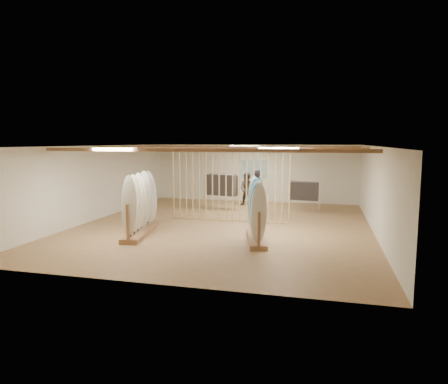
% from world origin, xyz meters
% --- Properties ---
extents(floor, '(12.00, 12.00, 0.00)m').
position_xyz_m(floor, '(0.00, 0.00, 0.00)').
color(floor, '#A67C50').
rests_on(floor, ground).
extents(ceiling, '(12.00, 12.00, 0.00)m').
position_xyz_m(ceiling, '(0.00, 0.00, 2.80)').
color(ceiling, '#9C9A93').
rests_on(ceiling, ground).
extents(wall_back, '(12.00, 0.00, 12.00)m').
position_xyz_m(wall_back, '(0.00, 6.00, 1.40)').
color(wall_back, white).
rests_on(wall_back, ground).
extents(wall_front, '(12.00, 0.00, 12.00)m').
position_xyz_m(wall_front, '(0.00, -6.00, 1.40)').
color(wall_front, white).
rests_on(wall_front, ground).
extents(wall_left, '(0.00, 12.00, 12.00)m').
position_xyz_m(wall_left, '(-5.00, 0.00, 1.40)').
color(wall_left, white).
rests_on(wall_left, ground).
extents(wall_right, '(0.00, 12.00, 12.00)m').
position_xyz_m(wall_right, '(5.00, 0.00, 1.40)').
color(wall_right, white).
rests_on(wall_right, ground).
extents(ceiling_slats, '(9.50, 6.12, 0.10)m').
position_xyz_m(ceiling_slats, '(0.00, 0.00, 2.72)').
color(ceiling_slats, '#9A6B46').
rests_on(ceiling_slats, ground).
extents(light_panels, '(1.20, 0.35, 0.06)m').
position_xyz_m(light_panels, '(0.00, 0.00, 2.74)').
color(light_panels, white).
rests_on(light_panels, ground).
extents(bamboo_partition, '(4.45, 0.05, 2.78)m').
position_xyz_m(bamboo_partition, '(0.00, 0.80, 1.40)').
color(bamboo_partition, tan).
rests_on(bamboo_partition, ground).
extents(poster, '(1.40, 0.03, 0.90)m').
position_xyz_m(poster, '(0.00, 5.98, 1.60)').
color(poster, teal).
rests_on(poster, ground).
extents(rack_left, '(1.04, 2.86, 1.96)m').
position_xyz_m(rack_left, '(-2.28, -1.88, 0.67)').
color(rack_left, '#9A6B46').
rests_on(rack_left, floor).
extents(rack_right, '(0.99, 2.25, 1.77)m').
position_xyz_m(rack_right, '(1.48, -1.91, 0.61)').
color(rack_right, '#9A6B46').
rests_on(rack_right, floor).
extents(clothing_rack_a, '(1.48, 0.68, 1.62)m').
position_xyz_m(clothing_rack_a, '(-0.99, 3.51, 1.05)').
color(clothing_rack_a, silver).
rests_on(clothing_rack_a, floor).
extents(clothing_rack_b, '(1.24, 0.46, 1.34)m').
position_xyz_m(clothing_rack_b, '(2.59, 3.62, 0.87)').
color(clothing_rack_b, silver).
rests_on(clothing_rack_b, floor).
extents(shopper_a, '(0.90, 0.82, 2.04)m').
position_xyz_m(shopper_a, '(0.70, 3.11, 1.02)').
color(shopper_a, '#26262E').
rests_on(shopper_a, floor).
extents(shopper_b, '(0.88, 0.71, 1.74)m').
position_xyz_m(shopper_b, '(-0.03, 4.50, 0.87)').
color(shopper_b, '#352E29').
rests_on(shopper_b, floor).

